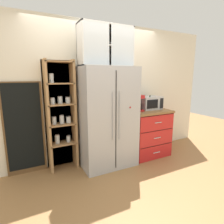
{
  "coord_description": "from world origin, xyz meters",
  "views": [
    {
      "loc": [
        -1.35,
        -2.83,
        1.59
      ],
      "look_at": [
        0.1,
        0.02,
        0.96
      ],
      "focal_mm": 29.26,
      "sensor_mm": 36.0,
      "label": 1
    }
  ],
  "objects_px": {
    "coffee_maker": "(137,103)",
    "bottle_clear": "(150,104)",
    "refrigerator": "(107,117)",
    "chalkboard_menu": "(24,129)",
    "bottle_green": "(150,104)",
    "mug_navy": "(147,107)",
    "microwave": "(150,103)"
  },
  "relations": [
    {
      "from": "bottle_clear",
      "to": "microwave",
      "type": "bearing_deg",
      "value": 52.61
    },
    {
      "from": "refrigerator",
      "to": "microwave",
      "type": "height_order",
      "value": "refrigerator"
    },
    {
      "from": "coffee_maker",
      "to": "mug_navy",
      "type": "distance_m",
      "value": 0.28
    },
    {
      "from": "refrigerator",
      "to": "microwave",
      "type": "bearing_deg",
      "value": 3.9
    },
    {
      "from": "bottle_green",
      "to": "chalkboard_menu",
      "type": "bearing_deg",
      "value": 171.17
    },
    {
      "from": "chalkboard_menu",
      "to": "refrigerator",
      "type": "bearing_deg",
      "value": -13.19
    },
    {
      "from": "chalkboard_menu",
      "to": "microwave",
      "type": "bearing_deg",
      "value": -5.99
    },
    {
      "from": "refrigerator",
      "to": "bottle_green",
      "type": "height_order",
      "value": "refrigerator"
    },
    {
      "from": "coffee_maker",
      "to": "bottle_green",
      "type": "height_order",
      "value": "coffee_maker"
    },
    {
      "from": "mug_navy",
      "to": "chalkboard_menu",
      "type": "relative_size",
      "value": 0.08
    },
    {
      "from": "mug_navy",
      "to": "bottle_green",
      "type": "bearing_deg",
      "value": -91.46
    },
    {
      "from": "mug_navy",
      "to": "bottle_clear",
      "type": "xyz_separation_m",
      "value": [
        -0.0,
        -0.07,
        0.08
      ]
    },
    {
      "from": "refrigerator",
      "to": "coffee_maker",
      "type": "bearing_deg",
      "value": 2.24
    },
    {
      "from": "refrigerator",
      "to": "chalkboard_menu",
      "type": "xyz_separation_m",
      "value": [
        -1.33,
        0.31,
        -0.11
      ]
    },
    {
      "from": "refrigerator",
      "to": "mug_navy",
      "type": "bearing_deg",
      "value": 2.2
    },
    {
      "from": "refrigerator",
      "to": "bottle_clear",
      "type": "xyz_separation_m",
      "value": [
        0.91,
        -0.04,
        0.18
      ]
    },
    {
      "from": "microwave",
      "to": "chalkboard_menu",
      "type": "distance_m",
      "value": 2.35
    },
    {
      "from": "coffee_maker",
      "to": "chalkboard_menu",
      "type": "distance_m",
      "value": 2.03
    },
    {
      "from": "refrigerator",
      "to": "chalkboard_menu",
      "type": "bearing_deg",
      "value": 166.81
    },
    {
      "from": "mug_navy",
      "to": "bottle_clear",
      "type": "distance_m",
      "value": 0.11
    },
    {
      "from": "coffee_maker",
      "to": "bottle_clear",
      "type": "xyz_separation_m",
      "value": [
        0.26,
        -0.06,
        -0.03
      ]
    },
    {
      "from": "mug_navy",
      "to": "bottle_clear",
      "type": "bearing_deg",
      "value": -91.43
    },
    {
      "from": "mug_navy",
      "to": "bottle_green",
      "type": "distance_m",
      "value": 0.11
    },
    {
      "from": "mug_navy",
      "to": "microwave",
      "type": "bearing_deg",
      "value": 22.32
    },
    {
      "from": "bottle_clear",
      "to": "bottle_green",
      "type": "xyz_separation_m",
      "value": [
        0.0,
        0.0,
        0.0
      ]
    },
    {
      "from": "microwave",
      "to": "chalkboard_menu",
      "type": "bearing_deg",
      "value": 174.01
    },
    {
      "from": "chalkboard_menu",
      "to": "coffee_maker",
      "type": "bearing_deg",
      "value": -8.19
    },
    {
      "from": "mug_navy",
      "to": "bottle_clear",
      "type": "height_order",
      "value": "bottle_clear"
    },
    {
      "from": "coffee_maker",
      "to": "bottle_clear",
      "type": "height_order",
      "value": "coffee_maker"
    },
    {
      "from": "bottle_green",
      "to": "chalkboard_menu",
      "type": "xyz_separation_m",
      "value": [
        -2.24,
        0.35,
        -0.3
      ]
    },
    {
      "from": "microwave",
      "to": "mug_navy",
      "type": "xyz_separation_m",
      "value": [
        -0.08,
        -0.03,
        -0.08
      ]
    },
    {
      "from": "bottle_green",
      "to": "chalkboard_menu",
      "type": "relative_size",
      "value": 0.19
    }
  ]
}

